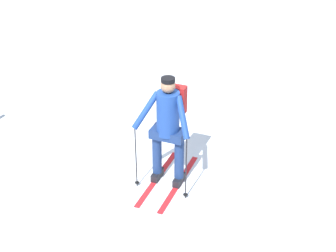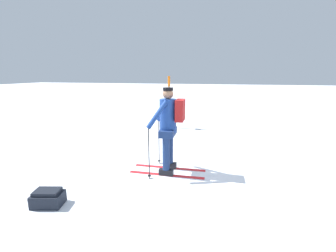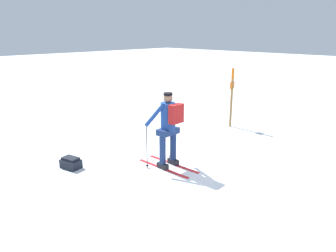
# 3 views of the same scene
# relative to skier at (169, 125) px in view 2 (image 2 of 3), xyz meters

# --- Properties ---
(ground_plane) EXTENTS (80.00, 80.00, 0.00)m
(ground_plane) POSITION_rel_skier_xyz_m (-0.35, 0.23, -1.05)
(ground_plane) COLOR white
(skier) EXTENTS (0.94, 1.60, 1.80)m
(skier) POSITION_rel_skier_xyz_m (0.00, 0.00, 0.00)
(skier) COLOR red
(skier) RESTS_ON ground_plane
(dropped_backpack) EXTENTS (0.40, 0.52, 0.27)m
(dropped_backpack) POSITION_rel_skier_xyz_m (1.69, -1.61, -0.92)
(dropped_backpack) COLOR black
(dropped_backpack) RESTS_ON ground_plane
(trail_marker) EXTENTS (0.24, 0.09, 1.97)m
(trail_marker) POSITION_rel_skier_xyz_m (-3.94, -0.91, 0.12)
(trail_marker) COLOR olive
(trail_marker) RESTS_ON ground_plane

